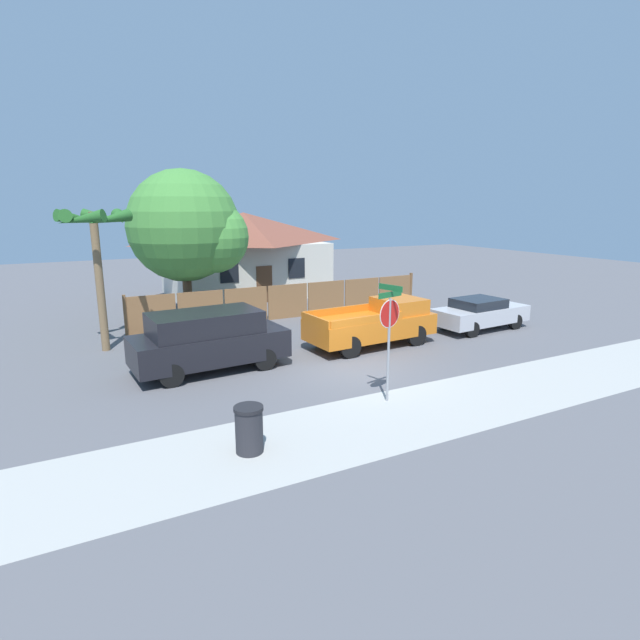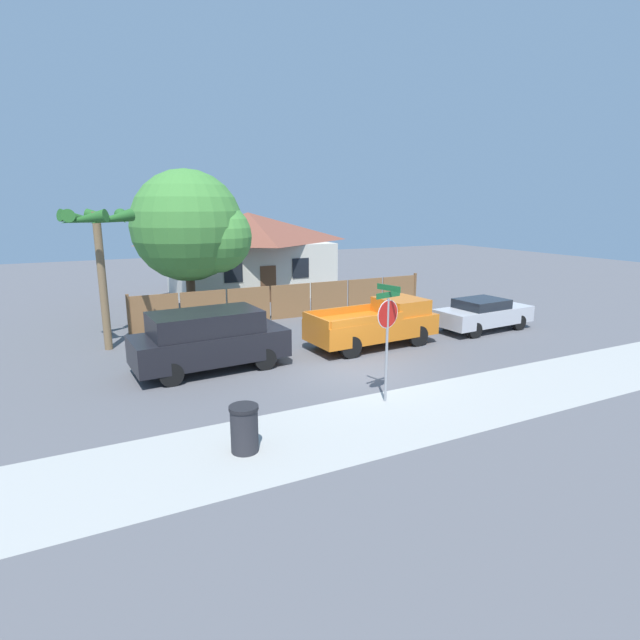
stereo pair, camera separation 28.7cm
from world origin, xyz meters
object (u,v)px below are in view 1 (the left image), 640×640
object	(u,v)px
oak_tree	(190,228)
stop_sign	(389,324)
orange_pickup	(375,323)
trash_bin	(249,429)
house	(245,252)
palm_tree	(94,230)
parked_sedan	(480,313)
red_suv	(209,339)

from	to	relation	value
oak_tree	stop_sign	xyz separation A→B (m)	(2.26, -11.85, -2.04)
orange_pickup	trash_bin	bearing A→B (deg)	-144.33
orange_pickup	trash_bin	xyz separation A→B (m)	(-7.08, -5.79, -0.33)
house	palm_tree	world-z (taller)	palm_tree
oak_tree	stop_sign	distance (m)	12.23
house	stop_sign	world-z (taller)	house
palm_tree	parked_sedan	world-z (taller)	palm_tree
house	red_suv	distance (m)	14.33
oak_tree	stop_sign	size ratio (longest dim) A/B	2.12
red_suv	trash_bin	distance (m)	5.85
parked_sedan	trash_bin	world-z (taller)	parked_sedan
palm_tree	oak_tree	bearing A→B (deg)	37.34
orange_pickup	parked_sedan	bearing A→B (deg)	-3.74
oak_tree	red_suv	xyz separation A→B (m)	(-1.28, -7.08, -3.16)
oak_tree	parked_sedan	size ratio (longest dim) A/B	1.54
parked_sedan	trash_bin	size ratio (longest dim) A/B	4.22
house	orange_pickup	bearing A→B (deg)	-87.72
orange_pickup	stop_sign	distance (m)	5.69
palm_tree	parked_sedan	distance (m)	15.40
palm_tree	trash_bin	size ratio (longest dim) A/B	4.88
red_suv	orange_pickup	world-z (taller)	red_suv
house	oak_tree	world-z (taller)	oak_tree
stop_sign	red_suv	bearing A→B (deg)	113.17
palm_tree	orange_pickup	world-z (taller)	palm_tree
red_suv	trash_bin	world-z (taller)	red_suv
orange_pickup	stop_sign	size ratio (longest dim) A/B	1.58
oak_tree	parked_sedan	xyz separation A→B (m)	(10.40, -7.08, -3.48)
trash_bin	parked_sedan	bearing A→B (deg)	24.92
orange_pickup	trash_bin	size ratio (longest dim) A/B	4.83
house	parked_sedan	distance (m)	14.38
stop_sign	trash_bin	bearing A→B (deg)	179.79
palm_tree	orange_pickup	size ratio (longest dim) A/B	1.01
oak_tree	trash_bin	distance (m)	13.52
palm_tree	trash_bin	bearing A→B (deg)	-78.45
oak_tree	trash_bin	xyz separation A→B (m)	(-2.03, -12.85, -3.67)
red_suv	stop_sign	distance (m)	6.04
stop_sign	trash_bin	world-z (taller)	stop_sign
house	palm_tree	xyz separation A→B (m)	(-8.56, -9.01, 1.85)
oak_tree	palm_tree	xyz separation A→B (m)	(-4.03, -3.07, 0.14)
trash_bin	house	bearing A→B (deg)	70.74
oak_tree	house	bearing A→B (deg)	52.64
house	orange_pickup	distance (m)	13.11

